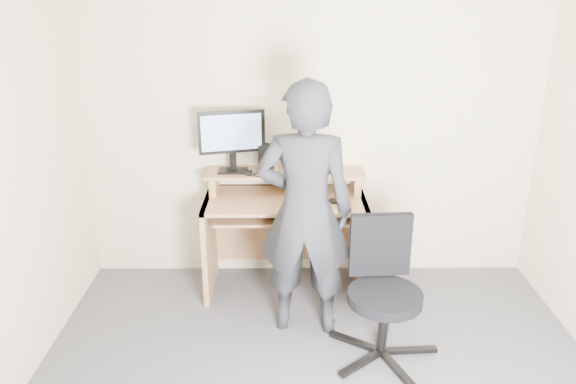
{
  "coord_description": "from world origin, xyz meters",
  "views": [
    {
      "loc": [
        -0.2,
        -2.42,
        2.27
      ],
      "look_at": [
        -0.18,
        1.05,
        0.95
      ],
      "focal_mm": 35.0,
      "sensor_mm": 36.0,
      "label": 1
    }
  ],
  "objects_px": {
    "desk": "(285,219)",
    "person": "(305,211)",
    "office_chair": "(383,285)",
    "monitor": "(232,136)"
  },
  "relations": [
    {
      "from": "desk",
      "to": "person",
      "type": "height_order",
      "value": "person"
    },
    {
      "from": "desk",
      "to": "person",
      "type": "relative_size",
      "value": 0.69
    },
    {
      "from": "office_chair",
      "to": "person",
      "type": "xyz_separation_m",
      "value": [
        -0.48,
        0.28,
        0.38
      ]
    },
    {
      "from": "office_chair",
      "to": "desk",
      "type": "bearing_deg",
      "value": 121.14
    },
    {
      "from": "monitor",
      "to": "person",
      "type": "distance_m",
      "value": 0.9
    },
    {
      "from": "desk",
      "to": "person",
      "type": "xyz_separation_m",
      "value": [
        0.13,
        -0.61,
        0.32
      ]
    },
    {
      "from": "monitor",
      "to": "office_chair",
      "type": "xyz_separation_m",
      "value": [
        1.0,
        -0.95,
        -0.71
      ]
    },
    {
      "from": "desk",
      "to": "monitor",
      "type": "height_order",
      "value": "monitor"
    },
    {
      "from": "desk",
      "to": "office_chair",
      "type": "relative_size",
      "value": 1.36
    },
    {
      "from": "monitor",
      "to": "person",
      "type": "xyz_separation_m",
      "value": [
        0.52,
        -0.66,
        -0.33
      ]
    }
  ]
}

